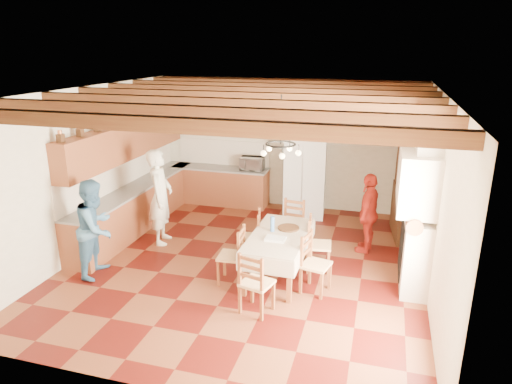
# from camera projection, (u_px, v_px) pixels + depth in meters

# --- Properties ---
(floor) EXTENTS (6.00, 6.50, 0.02)m
(floor) POSITION_uv_depth(u_px,v_px,m) (246.00, 264.00, 8.09)
(floor) COLOR #4C0F0A
(floor) RESTS_ON ground
(ceiling) EXTENTS (6.00, 6.50, 0.02)m
(ceiling) POSITION_uv_depth(u_px,v_px,m) (245.00, 91.00, 7.16)
(ceiling) COLOR white
(ceiling) RESTS_ON ground
(wall_back) EXTENTS (6.00, 0.02, 3.00)m
(wall_back) POSITION_uv_depth(u_px,v_px,m) (287.00, 144.00, 10.61)
(wall_back) COLOR beige
(wall_back) RESTS_ON ground
(wall_front) EXTENTS (6.00, 0.02, 3.00)m
(wall_front) POSITION_uv_depth(u_px,v_px,m) (151.00, 271.00, 4.64)
(wall_front) COLOR beige
(wall_front) RESTS_ON ground
(wall_left) EXTENTS (0.02, 6.50, 3.00)m
(wall_left) POSITION_uv_depth(u_px,v_px,m) (90.00, 170.00, 8.41)
(wall_left) COLOR beige
(wall_left) RESTS_ON ground
(wall_right) EXTENTS (0.02, 6.50, 3.00)m
(wall_right) POSITION_uv_depth(u_px,v_px,m) (437.00, 198.00, 6.84)
(wall_right) COLOR beige
(wall_right) RESTS_ON ground
(ceiling_beams) EXTENTS (6.00, 6.30, 0.16)m
(ceiling_beams) POSITION_uv_depth(u_px,v_px,m) (245.00, 97.00, 7.19)
(ceiling_beams) COLOR #3C1A0F
(ceiling_beams) RESTS_ON ground
(lower_cabinets_left) EXTENTS (0.60, 4.30, 0.86)m
(lower_cabinets_left) POSITION_uv_depth(u_px,v_px,m) (138.00, 207.00, 9.62)
(lower_cabinets_left) COLOR brown
(lower_cabinets_left) RESTS_ON ground
(lower_cabinets_back) EXTENTS (2.30, 0.60, 0.86)m
(lower_cabinets_back) POSITION_uv_depth(u_px,v_px,m) (221.00, 186.00, 11.06)
(lower_cabinets_back) COLOR brown
(lower_cabinets_back) RESTS_ON ground
(countertop_left) EXTENTS (0.62, 4.30, 0.04)m
(countertop_left) POSITION_uv_depth(u_px,v_px,m) (137.00, 187.00, 9.48)
(countertop_left) COLOR slate
(countertop_left) RESTS_ON lower_cabinets_left
(countertop_back) EXTENTS (2.34, 0.62, 0.04)m
(countertop_back) POSITION_uv_depth(u_px,v_px,m) (220.00, 168.00, 10.92)
(countertop_back) COLOR slate
(countertop_back) RESTS_ON lower_cabinets_back
(backsplash_left) EXTENTS (0.03, 4.30, 0.60)m
(backsplash_left) POSITION_uv_depth(u_px,v_px,m) (123.00, 171.00, 9.46)
(backsplash_left) COLOR white
(backsplash_left) RESTS_ON ground
(backsplash_back) EXTENTS (2.30, 0.03, 0.60)m
(backsplash_back) POSITION_uv_depth(u_px,v_px,m) (224.00, 153.00, 11.08)
(backsplash_back) COLOR white
(backsplash_back) RESTS_ON ground
(upper_cabinets) EXTENTS (0.35, 4.20, 0.70)m
(upper_cabinets) POSITION_uv_depth(u_px,v_px,m) (127.00, 141.00, 9.22)
(upper_cabinets) COLOR brown
(upper_cabinets) RESTS_ON ground
(fireplace) EXTENTS (0.56, 1.60, 2.80)m
(fireplace) POSITION_uv_depth(u_px,v_px,m) (415.00, 199.00, 7.13)
(fireplace) COLOR beige
(fireplace) RESTS_ON ground
(wall_picture) EXTENTS (0.34, 0.03, 0.42)m
(wall_picture) POSITION_uv_depth(u_px,v_px,m) (355.00, 133.00, 10.07)
(wall_picture) COLOR #312717
(wall_picture) RESTS_ON ground
(refrigerator) EXTENTS (0.95, 0.81, 1.78)m
(refrigerator) POSITION_uv_depth(u_px,v_px,m) (305.00, 177.00, 10.16)
(refrigerator) COLOR silver
(refrigerator) RESTS_ON floor
(hutch) EXTENTS (0.66, 1.30, 2.26)m
(hutch) POSITION_uv_depth(u_px,v_px,m) (411.00, 182.00, 8.93)
(hutch) COLOR #362011
(hutch) RESTS_ON floor
(dining_table) EXTENTS (0.91, 1.73, 0.75)m
(dining_table) POSITION_uv_depth(u_px,v_px,m) (279.00, 239.00, 7.45)
(dining_table) COLOR beige
(dining_table) RESTS_ON floor
(chandelier) EXTENTS (0.47, 0.47, 0.03)m
(chandelier) POSITION_uv_depth(u_px,v_px,m) (281.00, 144.00, 6.97)
(chandelier) COLOR black
(chandelier) RESTS_ON ground
(chair_left_near) EXTENTS (0.43, 0.44, 0.96)m
(chair_left_near) POSITION_uv_depth(u_px,v_px,m) (231.00, 255.00, 7.33)
(chair_left_near) COLOR brown
(chair_left_near) RESTS_ON floor
(chair_left_far) EXTENTS (0.49, 0.50, 0.96)m
(chair_left_far) POSITION_uv_depth(u_px,v_px,m) (249.00, 236.00, 8.03)
(chair_left_far) COLOR brown
(chair_left_far) RESTS_ON floor
(chair_right_near) EXTENTS (0.49, 0.50, 0.96)m
(chair_right_near) POSITION_uv_depth(u_px,v_px,m) (316.00, 264.00, 7.03)
(chair_right_near) COLOR brown
(chair_right_near) RESTS_ON floor
(chair_right_far) EXTENTS (0.44, 0.46, 0.96)m
(chair_right_far) POSITION_uv_depth(u_px,v_px,m) (319.00, 244.00, 7.73)
(chair_right_far) COLOR brown
(chair_right_far) RESTS_ON floor
(chair_end_near) EXTENTS (0.51, 0.49, 0.96)m
(chair_end_near) POSITION_uv_depth(u_px,v_px,m) (257.00, 282.00, 6.49)
(chair_end_near) COLOR brown
(chair_end_near) RESTS_ON floor
(chair_end_far) EXTENTS (0.47, 0.45, 0.96)m
(chair_end_far) POSITION_uv_depth(u_px,v_px,m) (291.00, 226.00, 8.48)
(chair_end_far) COLOR brown
(chair_end_far) RESTS_ON floor
(person_man) EXTENTS (0.58, 0.76, 1.85)m
(person_man) POSITION_uv_depth(u_px,v_px,m) (160.00, 197.00, 8.71)
(person_man) COLOR white
(person_man) RESTS_ON floor
(person_woman_blue) EXTENTS (0.71, 0.87, 1.65)m
(person_woman_blue) POSITION_uv_depth(u_px,v_px,m) (96.00, 228.00, 7.51)
(person_woman_blue) COLOR teal
(person_woman_blue) RESTS_ON floor
(person_woman_red) EXTENTS (0.55, 0.94, 1.51)m
(person_woman_red) POSITION_uv_depth(u_px,v_px,m) (369.00, 213.00, 8.38)
(person_woman_red) COLOR #A32015
(person_woman_red) RESTS_ON floor
(microwave) EXTENTS (0.56, 0.40, 0.30)m
(microwave) POSITION_uv_depth(u_px,v_px,m) (252.00, 164.00, 10.66)
(microwave) COLOR silver
(microwave) RESTS_ON countertop_back
(fridge_vase) EXTENTS (0.40, 0.40, 0.33)m
(fridge_vase) POSITION_uv_depth(u_px,v_px,m) (310.00, 130.00, 9.82)
(fridge_vase) COLOR #362011
(fridge_vase) RESTS_ON refrigerator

